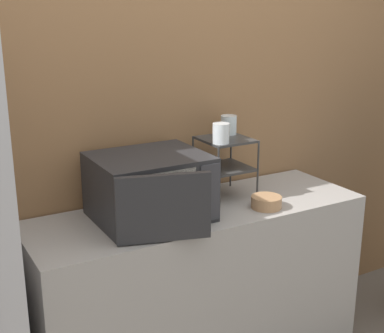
{
  "coord_description": "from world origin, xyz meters",
  "views": [
    {
      "loc": [
        -1.24,
        -1.83,
        1.83
      ],
      "look_at": [
        -0.02,
        0.31,
        1.1
      ],
      "focal_mm": 50.0,
      "sensor_mm": 36.0,
      "label": 1
    }
  ],
  "objects_px": {
    "glass_back_right": "(229,125)",
    "glass_front_left": "(221,133)",
    "bowl": "(266,202)",
    "microwave": "(150,188)",
    "dish_rack": "(225,155)"
  },
  "relations": [
    {
      "from": "bowl",
      "to": "dish_rack",
      "type": "bearing_deg",
      "value": 109.03
    },
    {
      "from": "dish_rack",
      "to": "glass_front_left",
      "type": "bearing_deg",
      "value": -135.42
    },
    {
      "from": "microwave",
      "to": "bowl",
      "type": "height_order",
      "value": "microwave"
    },
    {
      "from": "microwave",
      "to": "glass_back_right",
      "type": "relative_size",
      "value": 5.69
    },
    {
      "from": "dish_rack",
      "to": "bowl",
      "type": "bearing_deg",
      "value": -70.97
    },
    {
      "from": "glass_front_left",
      "to": "bowl",
      "type": "xyz_separation_m",
      "value": [
        0.16,
        -0.17,
        -0.33
      ]
    },
    {
      "from": "dish_rack",
      "to": "glass_back_right",
      "type": "xyz_separation_m",
      "value": [
        0.07,
        0.07,
        0.14
      ]
    },
    {
      "from": "glass_front_left",
      "to": "bowl",
      "type": "bearing_deg",
      "value": -47.13
    },
    {
      "from": "glass_front_left",
      "to": "glass_back_right",
      "type": "bearing_deg",
      "value": 45.8
    },
    {
      "from": "microwave",
      "to": "dish_rack",
      "type": "distance_m",
      "value": 0.48
    },
    {
      "from": "bowl",
      "to": "glass_back_right",
      "type": "bearing_deg",
      "value": 93.54
    },
    {
      "from": "dish_rack",
      "to": "glass_back_right",
      "type": "bearing_deg",
      "value": 47.14
    },
    {
      "from": "dish_rack",
      "to": "glass_back_right",
      "type": "height_order",
      "value": "glass_back_right"
    },
    {
      "from": "microwave",
      "to": "dish_rack",
      "type": "xyz_separation_m",
      "value": [
        0.47,
        0.09,
        0.07
      ]
    },
    {
      "from": "glass_back_right",
      "to": "glass_front_left",
      "type": "bearing_deg",
      "value": -134.2
    }
  ]
}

